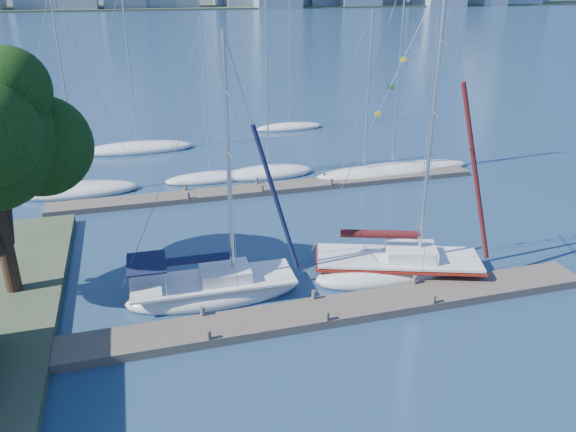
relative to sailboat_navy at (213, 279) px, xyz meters
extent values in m
plane|color=#18364F|center=(4.21, -2.91, -0.99)|extent=(700.00, 700.00, 0.00)
cube|color=#4B4037|center=(4.21, -2.91, -0.79)|extent=(26.00, 2.00, 0.40)
cube|color=#4B4037|center=(6.21, 13.09, -0.81)|extent=(30.00, 1.80, 0.36)
cube|color=#38472D|center=(4.21, 317.09, -0.99)|extent=(800.00, 100.00, 1.50)
cylinder|color=black|center=(-8.85, 2.36, 1.23)|extent=(0.70, 0.70, 4.42)
sphere|color=black|center=(-6.84, 3.57, 5.85)|extent=(4.53, 4.53, 4.53)
sphere|color=black|center=(-7.45, 1.96, 8.66)|extent=(3.39, 3.39, 3.39)
ellipsoid|color=silver|center=(0.00, 0.00, -0.75)|extent=(8.10, 2.83, 1.41)
cube|color=silver|center=(0.00, 0.00, -0.09)|extent=(7.50, 2.60, 0.11)
cube|color=silver|center=(0.56, -0.01, 0.24)|extent=(2.30, 1.77, 0.52)
cylinder|color=silver|center=(0.94, -0.02, 5.43)|extent=(0.17, 0.17, 10.95)
cylinder|color=silver|center=(-0.97, 0.02, 0.99)|extent=(3.81, 0.19, 0.09)
cylinder|color=black|center=(-0.97, 0.02, 1.08)|extent=(3.51, 0.46, 0.38)
cube|color=black|center=(-2.89, 0.07, 1.18)|extent=(1.75, 2.28, 0.08)
ellipsoid|color=silver|center=(9.15, -0.33, -0.73)|extent=(9.02, 5.46, 1.50)
cube|color=silver|center=(9.15, -0.33, -0.03)|extent=(8.35, 5.04, 0.12)
cube|color=silver|center=(9.72, -0.53, 0.32)|extent=(2.87, 2.51, 0.55)
cylinder|color=silver|center=(10.10, -0.66, 6.60)|extent=(0.18, 0.18, 13.16)
cylinder|color=silver|center=(8.18, 0.01, 1.12)|extent=(3.87, 1.42, 0.10)
cylinder|color=#3F0D11|center=(8.18, 0.01, 1.22)|extent=(3.66, 1.60, 0.40)
cube|color=maroon|center=(9.15, -0.33, -0.20)|extent=(8.56, 5.20, 0.10)
ellipsoid|color=silver|center=(-6.78, 16.09, -0.76)|extent=(8.18, 4.31, 1.22)
cylinder|color=silver|center=(-6.78, 16.09, 6.19)|extent=(0.13, 0.13, 12.13)
ellipsoid|color=silver|center=(2.27, 16.42, -0.81)|extent=(6.86, 3.47, 0.97)
cylinder|color=silver|center=(2.27, 16.42, 5.34)|extent=(0.11, 0.11, 10.90)
ellipsoid|color=silver|center=(6.63, 16.31, -0.77)|extent=(7.20, 4.10, 1.17)
cylinder|color=silver|center=(6.63, 16.31, 5.84)|extent=(0.13, 0.13, 11.52)
ellipsoid|color=silver|center=(13.38, 13.96, -0.77)|extent=(7.97, 4.64, 1.18)
cylinder|color=silver|center=(13.38, 13.96, 5.47)|extent=(0.13, 0.13, 10.78)
ellipsoid|color=silver|center=(15.70, 14.11, -0.76)|extent=(8.26, 2.90, 1.23)
cylinder|color=silver|center=(15.70, 14.11, 6.77)|extent=(0.13, 0.13, 13.27)
ellipsoid|color=silver|center=(18.74, 14.58, -0.81)|extent=(7.43, 4.44, 0.96)
cylinder|color=silver|center=(18.74, 14.58, 5.13)|extent=(0.10, 0.10, 10.48)
ellipsoid|color=silver|center=(-2.57, 25.70, -0.76)|extent=(9.51, 3.54, 1.26)
cylinder|color=silver|center=(-2.57, 25.70, 6.25)|extent=(0.14, 0.14, 12.18)
ellipsoid|color=silver|center=(12.10, 29.67, -0.81)|extent=(6.84, 4.52, 0.95)
cylinder|color=silver|center=(12.10, 29.67, 5.47)|extent=(0.10, 0.10, 11.17)
camera|label=1|loc=(-2.83, -22.69, 12.67)|focal=35.00mm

